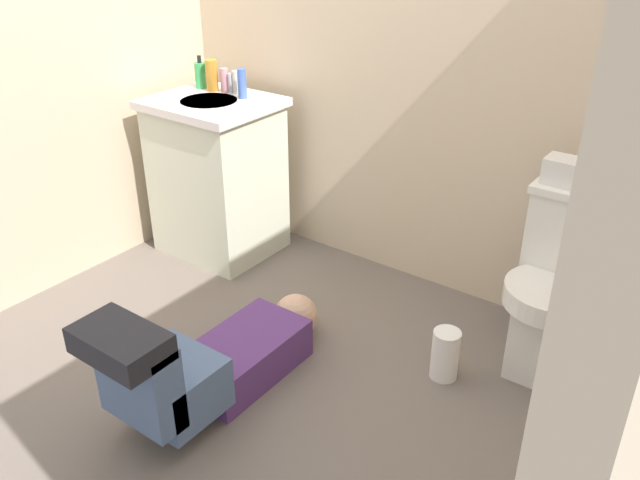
{
  "coord_description": "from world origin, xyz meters",
  "views": [
    {
      "loc": [
        1.41,
        -1.54,
        1.73
      ],
      "look_at": [
        -0.01,
        0.4,
        0.45
      ],
      "focal_mm": 37.14,
      "sensor_mm": 36.0,
      "label": 1
    }
  ],
  "objects_px": {
    "bottle_pink": "(224,80)",
    "paper_towel_roll": "(445,354)",
    "faucet": "(231,83)",
    "bottle_blue": "(242,84)",
    "toilet": "(559,287)",
    "tissue_box": "(575,174)",
    "bottle_amber": "(212,75)",
    "toiletry_bag": "(617,182)",
    "soap_dispenser": "(200,75)",
    "bottle_white": "(237,82)",
    "vanity_cabinet": "(217,175)",
    "person_plumber": "(210,360)"
  },
  "relations": [
    {
      "from": "paper_towel_roll",
      "to": "soap_dispenser",
      "type": "bearing_deg",
      "value": 166.7
    },
    {
      "from": "bottle_amber",
      "to": "bottle_blue",
      "type": "xyz_separation_m",
      "value": [
        0.22,
        -0.01,
        -0.01
      ]
    },
    {
      "from": "person_plumber",
      "to": "bottle_blue",
      "type": "relative_size",
      "value": 7.37
    },
    {
      "from": "bottle_white",
      "to": "tissue_box",
      "type": "bearing_deg",
      "value": -0.58
    },
    {
      "from": "toilet",
      "to": "bottle_blue",
      "type": "xyz_separation_m",
      "value": [
        -1.66,
        0.06,
        0.52
      ]
    },
    {
      "from": "bottle_pink",
      "to": "person_plumber",
      "type": "bearing_deg",
      "value": -50.8
    },
    {
      "from": "bottle_pink",
      "to": "vanity_cabinet",
      "type": "bearing_deg",
      "value": -74.06
    },
    {
      "from": "toilet",
      "to": "person_plumber",
      "type": "distance_m",
      "value": 1.37
    },
    {
      "from": "toilet",
      "to": "soap_dispenser",
      "type": "relative_size",
      "value": 4.52
    },
    {
      "from": "toiletry_bag",
      "to": "soap_dispenser",
      "type": "relative_size",
      "value": 0.75
    },
    {
      "from": "paper_towel_roll",
      "to": "vanity_cabinet",
      "type": "bearing_deg",
      "value": 169.52
    },
    {
      "from": "bottle_white",
      "to": "bottle_blue",
      "type": "distance_m",
      "value": 0.1
    },
    {
      "from": "soap_dispenser",
      "to": "bottle_pink",
      "type": "relative_size",
      "value": 1.39
    },
    {
      "from": "faucet",
      "to": "soap_dispenser",
      "type": "distance_m",
      "value": 0.19
    },
    {
      "from": "bottle_pink",
      "to": "paper_towel_roll",
      "type": "distance_m",
      "value": 1.75
    },
    {
      "from": "toiletry_bag",
      "to": "bottle_pink",
      "type": "relative_size",
      "value": 1.04
    },
    {
      "from": "faucet",
      "to": "bottle_blue",
      "type": "xyz_separation_m",
      "value": [
        0.11,
        -0.03,
        0.02
      ]
    },
    {
      "from": "bottle_white",
      "to": "bottle_blue",
      "type": "height_order",
      "value": "bottle_blue"
    },
    {
      "from": "person_plumber",
      "to": "bottle_white",
      "type": "height_order",
      "value": "bottle_white"
    },
    {
      "from": "toilet",
      "to": "person_plumber",
      "type": "bearing_deg",
      "value": -135.08
    },
    {
      "from": "soap_dispenser",
      "to": "bottle_white",
      "type": "relative_size",
      "value": 1.46
    },
    {
      "from": "paper_towel_roll",
      "to": "tissue_box",
      "type": "bearing_deg",
      "value": 58.12
    },
    {
      "from": "bottle_pink",
      "to": "tissue_box",
      "type": "bearing_deg",
      "value": 0.02
    },
    {
      "from": "faucet",
      "to": "paper_towel_roll",
      "type": "height_order",
      "value": "faucet"
    },
    {
      "from": "person_plumber",
      "to": "tissue_box",
      "type": "distance_m",
      "value": 1.52
    },
    {
      "from": "bottle_amber",
      "to": "paper_towel_roll",
      "type": "height_order",
      "value": "bottle_amber"
    },
    {
      "from": "bottle_blue",
      "to": "bottle_white",
      "type": "bearing_deg",
      "value": 148.28
    },
    {
      "from": "person_plumber",
      "to": "bottle_pink",
      "type": "bearing_deg",
      "value": 129.2
    },
    {
      "from": "bottle_amber",
      "to": "paper_towel_roll",
      "type": "bearing_deg",
      "value": -13.88
    },
    {
      "from": "toilet",
      "to": "bottle_amber",
      "type": "relative_size",
      "value": 4.77
    },
    {
      "from": "toiletry_bag",
      "to": "paper_towel_roll",
      "type": "relative_size",
      "value": 0.58
    },
    {
      "from": "faucet",
      "to": "toiletry_bag",
      "type": "distance_m",
      "value": 1.88
    },
    {
      "from": "toiletry_bag",
      "to": "bottle_blue",
      "type": "height_order",
      "value": "bottle_blue"
    },
    {
      "from": "toilet",
      "to": "paper_towel_roll",
      "type": "bearing_deg",
      "value": -133.2
    },
    {
      "from": "tissue_box",
      "to": "soap_dispenser",
      "type": "distance_m",
      "value": 1.92
    },
    {
      "from": "vanity_cabinet",
      "to": "bottle_white",
      "type": "xyz_separation_m",
      "value": [
        0.03,
        0.15,
        0.46
      ]
    },
    {
      "from": "faucet",
      "to": "bottle_pink",
      "type": "xyz_separation_m",
      "value": [
        -0.04,
        -0.0,
        0.01
      ]
    },
    {
      "from": "person_plumber",
      "to": "faucet",
      "type": "bearing_deg",
      "value": 127.8
    },
    {
      "from": "bottle_pink",
      "to": "toilet",
      "type": "bearing_deg",
      "value": -2.84
    },
    {
      "from": "toilet",
      "to": "toiletry_bag",
      "type": "height_order",
      "value": "toiletry_bag"
    },
    {
      "from": "faucet",
      "to": "toiletry_bag",
      "type": "height_order",
      "value": "faucet"
    },
    {
      "from": "bottle_amber",
      "to": "bottle_pink",
      "type": "bearing_deg",
      "value": 16.96
    },
    {
      "from": "faucet",
      "to": "bottle_pink",
      "type": "height_order",
      "value": "bottle_pink"
    },
    {
      "from": "toilet",
      "to": "paper_towel_roll",
      "type": "height_order",
      "value": "toilet"
    },
    {
      "from": "paper_towel_roll",
      "to": "toiletry_bag",
      "type": "bearing_deg",
      "value": 45.35
    },
    {
      "from": "toiletry_bag",
      "to": "bottle_white",
      "type": "distance_m",
      "value": 1.85
    },
    {
      "from": "tissue_box",
      "to": "bottle_amber",
      "type": "distance_m",
      "value": 1.83
    },
    {
      "from": "toilet",
      "to": "soap_dispenser",
      "type": "xyz_separation_m",
      "value": [
        -1.96,
        0.07,
        0.52
      ]
    },
    {
      "from": "toiletry_bag",
      "to": "bottle_white",
      "type": "xyz_separation_m",
      "value": [
        -1.85,
        0.02,
        0.07
      ]
    },
    {
      "from": "toiletry_bag",
      "to": "bottle_amber",
      "type": "distance_m",
      "value": 1.98
    }
  ]
}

